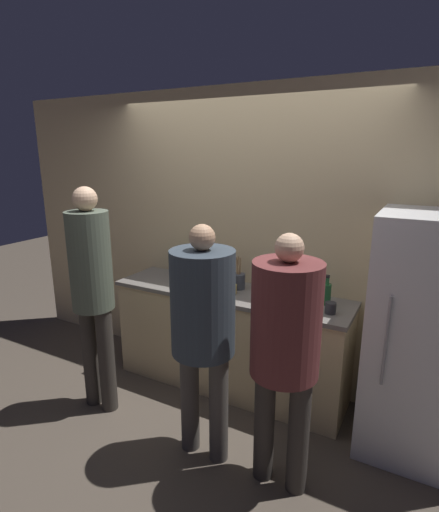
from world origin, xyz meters
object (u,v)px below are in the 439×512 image
(person_left, at_px, (92,284))
(cup_black, at_px, (330,308))
(fruit_bowl, at_px, (211,279))
(bottle_green, at_px, (326,293))
(person_center, at_px, (203,319))
(cup_yellow, at_px, (232,289))
(person_right, at_px, (285,339))
(refrigerator, at_px, (426,339))
(potted_plant, at_px, (182,264))
(bottle_clear, at_px, (306,306))
(utensil_crock, at_px, (239,281))

(person_left, relative_size, cup_black, 21.40)
(fruit_bowl, distance_m, bottle_green, 1.04)
(person_left, bearing_deg, cup_black, 22.48)
(person_center, xyz_separation_m, fruit_bowl, (-0.47, 0.92, -0.06))
(cup_yellow, bearing_deg, person_left, -139.21)
(bottle_green, relative_size, cup_black, 2.80)
(person_left, xyz_separation_m, cup_yellow, (0.85, 0.73, -0.12))
(person_right, relative_size, fruit_bowl, 5.32)
(person_center, relative_size, bottle_green, 6.88)
(refrigerator, distance_m, fruit_bowl, 1.76)
(person_left, height_order, cup_black, person_left)
(person_center, xyz_separation_m, cup_yellow, (-0.18, 0.78, -0.07))
(person_left, height_order, cup_yellow, person_left)
(person_right, distance_m, cup_black, 0.75)
(bottle_green, relative_size, potted_plant, 1.03)
(bottle_clear, bearing_deg, cup_yellow, 168.85)
(person_center, height_order, bottle_green, person_center)
(person_center, xyz_separation_m, bottle_green, (0.57, 0.91, -0.01))
(refrigerator, relative_size, person_left, 0.93)
(cup_black, bearing_deg, bottle_clear, -148.71)
(person_left, distance_m, bottle_clear, 1.63)
(refrigerator, height_order, bottle_green, refrigerator)
(refrigerator, bearing_deg, potted_plant, 174.62)
(bottle_clear, distance_m, cup_yellow, 0.68)
(bottle_clear, bearing_deg, utensil_crock, 158.75)
(refrigerator, bearing_deg, cup_yellow, 179.31)
(cup_yellow, bearing_deg, cup_black, -2.58)
(utensil_crock, xyz_separation_m, cup_black, (0.83, -0.17, -0.03))
(bottle_green, bearing_deg, person_center, -122.05)
(refrigerator, xyz_separation_m, person_center, (-1.28, -0.77, 0.16))
(person_left, bearing_deg, potted_plant, 76.33)
(bottle_clear, relative_size, cup_black, 1.74)
(person_center, height_order, utensil_crock, person_center)
(fruit_bowl, height_order, cup_yellow, fruit_bowl)
(fruit_bowl, distance_m, utensil_crock, 0.28)
(person_right, distance_m, potted_plant, 1.67)
(person_left, bearing_deg, cup_yellow, 40.79)
(person_left, relative_size, potted_plant, 7.84)
(person_right, relative_size, utensil_crock, 5.78)
(bottle_clear, distance_m, potted_plant, 1.33)
(bottle_clear, xyz_separation_m, cup_yellow, (-0.67, 0.13, -0.02))
(refrigerator, xyz_separation_m, fruit_bowl, (-1.75, 0.16, 0.10))
(fruit_bowl, xyz_separation_m, utensil_crock, (0.28, -0.01, 0.03))
(person_left, xyz_separation_m, fruit_bowl, (0.56, 0.87, -0.12))
(utensil_crock, height_order, bottle_green, utensil_crock)
(bottle_green, height_order, cup_yellow, bottle_green)
(person_right, relative_size, bottle_green, 6.88)
(fruit_bowl, distance_m, cup_black, 1.13)
(fruit_bowl, relative_size, utensil_crock, 1.09)
(fruit_bowl, height_order, potted_plant, potted_plant)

